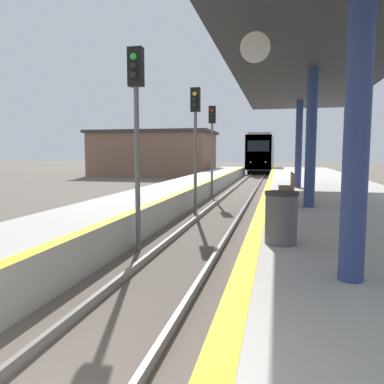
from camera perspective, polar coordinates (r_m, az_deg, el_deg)
The scene contains 8 objects.
train at distance 51.04m, azimuth 10.65°, elevation 5.82°, with size 2.83×21.40×4.62m.
signal_near at distance 9.18m, azimuth -8.49°, elevation 12.04°, with size 0.36×0.31×4.85m.
signal_mid at distance 14.50m, azimuth 0.51°, elevation 9.85°, with size 0.36×0.31×4.85m.
signal_far at distance 20.07m, azimuth 3.08°, elevation 8.76°, with size 0.36×0.31×4.85m.
station_canopy at distance 11.30m, azimuth 17.99°, elevation 17.37°, with size 4.50×18.93×4.04m.
trash_bin at distance 6.50m, azimuth 13.44°, elevation -3.82°, with size 0.56×0.56×0.89m.
bench at distance 11.83m, azimuth 14.44°, elevation 0.71°, with size 0.44×1.71×0.92m.
station_building at distance 40.74m, azimuth -5.77°, elevation 5.91°, with size 12.85×8.07×4.72m.
Camera 1 is at (2.05, -1.95, 2.39)m, focal length 35.00 mm.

